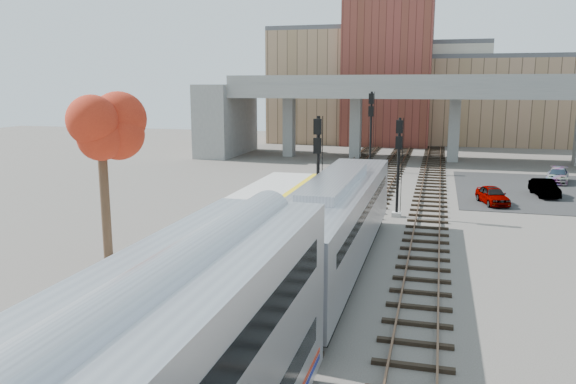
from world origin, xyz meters
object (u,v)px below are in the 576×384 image
at_px(signal_mast_near, 318,177).
at_px(tree, 101,128).
at_px(locomotive, 335,221).
at_px(signal_mast_mid, 398,170).
at_px(car_c, 558,175).
at_px(car_a, 493,195).
at_px(signal_mast_far, 371,131).
at_px(car_b, 544,188).

bearing_deg(signal_mast_near, tree, -138.31).
distance_m(locomotive, tree, 11.72).
distance_m(signal_mast_mid, car_c, 21.11).
xyz_separation_m(signal_mast_mid, tree, (-12.79, -13.17, 3.40)).
height_order(signal_mast_mid, car_a, signal_mast_mid).
relative_size(signal_mast_near, signal_mast_mid, 1.05).
bearing_deg(locomotive, signal_mast_mid, 79.97).
height_order(signal_mast_near, car_a, signal_mast_near).
bearing_deg(locomotive, signal_mast_far, 93.91).
xyz_separation_m(car_b, car_c, (2.18, 6.97, -0.02)).
bearing_deg(locomotive, car_b, 59.46).
bearing_deg(locomotive, signal_mast_near, 109.65).
distance_m(locomotive, car_c, 31.69).
xyz_separation_m(locomotive, car_b, (12.44, 21.09, -1.59)).
height_order(signal_mast_far, car_c, signal_mast_far).
xyz_separation_m(signal_mast_near, car_a, (10.45, 11.15, -2.61)).
bearing_deg(signal_mast_near, car_c, 52.98).
xyz_separation_m(signal_mast_near, signal_mast_far, (0.00, 24.84, 0.72)).
bearing_deg(car_b, signal_mast_near, -141.19).
xyz_separation_m(signal_mast_near, signal_mast_mid, (4.10, 5.43, -0.24)).
distance_m(locomotive, car_b, 24.54).
distance_m(signal_mast_mid, car_b, 14.50).
bearing_deg(signal_mast_mid, signal_mast_far, 101.92).
bearing_deg(signal_mast_far, tree, -104.94).
bearing_deg(tree, locomotive, 9.77).
height_order(signal_mast_mid, car_c, signal_mast_mid).
xyz_separation_m(car_a, car_b, (4.09, 4.06, 0.00)).
xyz_separation_m(signal_mast_mid, signal_mast_far, (-4.10, 19.41, 0.96)).
bearing_deg(signal_mast_far, signal_mast_near, -90.00).
height_order(signal_mast_near, car_c, signal_mast_near).
height_order(tree, car_b, tree).
distance_m(signal_mast_mid, tree, 18.67).
bearing_deg(tree, signal_mast_mid, 45.83).
bearing_deg(car_b, car_a, -142.67).
xyz_separation_m(signal_mast_far, car_a, (10.45, -13.70, -3.33)).
height_order(locomotive, car_c, locomotive).
height_order(signal_mast_far, car_b, signal_mast_far).
bearing_deg(car_b, signal_mast_far, 139.01).
distance_m(signal_mast_far, tree, 33.81).
relative_size(tree, car_a, 2.30).
height_order(car_a, car_b, car_b).
relative_size(signal_mast_far, tree, 0.90).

